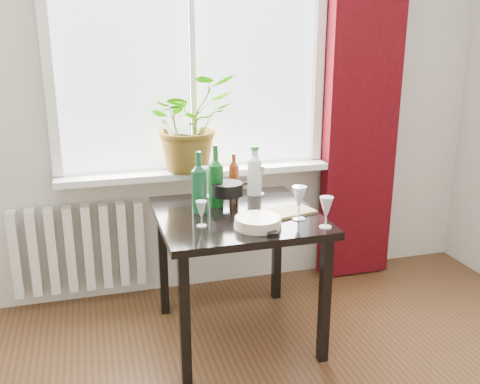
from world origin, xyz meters
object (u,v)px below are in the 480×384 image
object	(u,v)px
wine_bottle_left	(199,182)
bottle_amber	(234,173)
wineglass_far_right	(326,212)
cutting_board	(289,212)
wineglass_front_left	(201,214)
wineglass_front_right	(299,203)
plate_stack	(258,222)
potted_plant	(189,123)
wineglass_back_left	(207,181)
fondue_pot	(227,195)
table	(237,229)
radiator	(79,248)
cleaning_bottle	(255,170)
wineglass_back_center	(259,180)
wine_bottle_right	(216,175)
tv_remote	(270,229)

from	to	relation	value
wine_bottle_left	bottle_amber	bearing A→B (deg)	46.85
wine_bottle_left	wineglass_far_right	size ratio (longest dim) A/B	2.08
cutting_board	wineglass_front_left	bearing A→B (deg)	-171.28
wineglass_front_right	plate_stack	distance (m)	0.26
potted_plant	wineglass_front_right	bearing A→B (deg)	-61.33
wineglass_far_right	wineglass_front_left	xyz separation A→B (m)	(-0.59, 0.18, -0.01)
wineglass_back_left	fondue_pot	distance (m)	0.23
table	cutting_board	size ratio (longest dim) A/B	3.32
radiator	fondue_pot	world-z (taller)	fondue_pot
radiator	fondue_pot	xyz separation A→B (m)	(0.83, -0.50, 0.43)
wine_bottle_left	plate_stack	bearing A→B (deg)	-53.48
plate_stack	wineglass_back_left	bearing A→B (deg)	102.69
cleaning_bottle	wineglass_back_center	xyz separation A→B (m)	(0.03, -0.00, -0.06)
wine_bottle_left	wineglass_far_right	bearing A→B (deg)	-36.30
wine_bottle_left	fondue_pot	world-z (taller)	wine_bottle_left
cleaning_bottle	table	bearing A→B (deg)	-122.36
wine_bottle_left	wineglass_front_right	size ratio (longest dim) A/B	1.87
potted_plant	wineglass_front_left	bearing A→B (deg)	-96.75
potted_plant	wineglass_front_right	distance (m)	0.93
wineglass_far_right	plate_stack	xyz separation A→B (m)	(-0.32, 0.10, -0.06)
wine_bottle_left	wine_bottle_right	distance (m)	0.14
potted_plant	wine_bottle_left	size ratio (longest dim) A/B	1.75
table	tv_remote	bearing A→B (deg)	-74.81
wine_bottle_right	wineglass_back_center	bearing A→B (deg)	26.20
tv_remote	cutting_board	distance (m)	0.30
wineglass_back_center	wine_bottle_right	bearing A→B (deg)	-153.80
wineglass_back_left	wine_bottle_right	bearing A→B (deg)	-86.89
wineglass_far_right	fondue_pot	size ratio (longest dim) A/B	0.81
potted_plant	plate_stack	bearing A→B (deg)	-77.69
wine_bottle_right	wineglass_back_left	xyz separation A→B (m)	(-0.01, 0.19, -0.08)
wineglass_far_right	table	bearing A→B (deg)	137.55
potted_plant	wine_bottle_right	size ratio (longest dim) A/B	1.69
wineglass_back_left	cutting_board	xyz separation A→B (m)	(0.36, -0.41, -0.09)
wineglass_front_left	plate_stack	world-z (taller)	wineglass_front_left
wineglass_back_left	fondue_pot	size ratio (longest dim) A/B	0.91
wineglass_front_right	wineglass_back_center	size ratio (longest dim) A/B	1.00
wineglass_far_right	cutting_board	xyz separation A→B (m)	(-0.09, 0.26, -0.08)
cleaning_bottle	wine_bottle_right	bearing A→B (deg)	-151.01
table	wineglass_far_right	size ratio (longest dim) A/B	5.19
wineglass_back_center	bottle_amber	bearing A→B (deg)	153.61
radiator	wine_bottle_left	xyz separation A→B (m)	(0.66, -0.56, 0.53)
wineglass_far_right	fondue_pot	xyz separation A→B (m)	(-0.39, 0.46, -0.01)
radiator	wine_bottle_right	size ratio (longest dim) A/B	2.27
wineglass_front_left	tv_remote	world-z (taller)	wineglass_front_left
wineglass_front_right	fondue_pot	distance (m)	0.43
wineglass_back_left	tv_remote	world-z (taller)	wineglass_back_left
potted_plant	table	bearing A→B (deg)	-76.60
fondue_pot	cutting_board	size ratio (longest dim) A/B	0.79
cleaning_bottle	plate_stack	xyz separation A→B (m)	(-0.15, -0.54, -0.12)
wineglass_front_left	tv_remote	xyz separation A→B (m)	(0.31, -0.15, -0.06)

